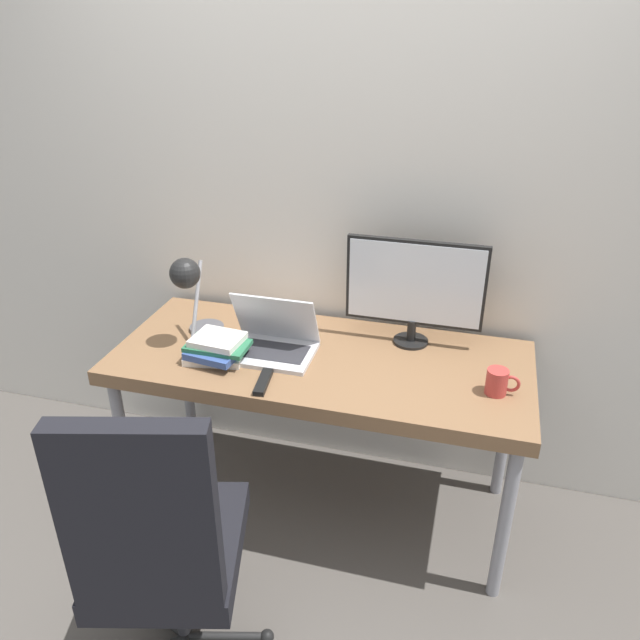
% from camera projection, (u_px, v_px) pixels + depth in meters
% --- Properties ---
extents(ground_plane, '(12.00, 12.00, 0.00)m').
position_uv_depth(ground_plane, '(298.00, 562.00, 2.53)').
color(ground_plane, '#514C47').
extents(wall_back, '(8.00, 0.05, 2.60)m').
position_uv_depth(wall_back, '(346.00, 198.00, 2.60)').
color(wall_back, silver).
rests_on(wall_back, ground_plane).
extents(desk, '(1.66, 0.70, 0.77)m').
position_uv_depth(desk, '(320.00, 370.00, 2.51)').
color(desk, brown).
rests_on(desk, ground_plane).
extents(laptop, '(0.34, 0.25, 0.24)m').
position_uv_depth(laptop, '(273.00, 341.00, 2.49)').
color(laptop, silver).
rests_on(laptop, desk).
extents(monitor, '(0.55, 0.14, 0.44)m').
position_uv_depth(monitor, '(415.00, 287.00, 2.47)').
color(monitor, black).
rests_on(monitor, desk).
extents(desk_lamp, '(0.15, 0.28, 0.38)m').
position_uv_depth(desk_lamp, '(189.00, 284.00, 2.46)').
color(desk_lamp, '#4C4C51').
rests_on(desk_lamp, desk).
extents(office_chair, '(0.60, 0.62, 1.11)m').
position_uv_depth(office_chair, '(160.00, 542.00, 1.87)').
color(office_chair, black).
rests_on(office_chair, ground_plane).
extents(book_stack, '(0.26, 0.21, 0.10)m').
position_uv_depth(book_stack, '(216.00, 349.00, 2.44)').
color(book_stack, silver).
rests_on(book_stack, desk).
extents(tv_remote, '(0.06, 0.17, 0.02)m').
position_uv_depth(tv_remote, '(263.00, 382.00, 2.30)').
color(tv_remote, black).
rests_on(tv_remote, desk).
extents(mug, '(0.12, 0.08, 0.10)m').
position_uv_depth(mug, '(498.00, 382.00, 2.23)').
color(mug, '#B23833').
rests_on(mug, desk).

